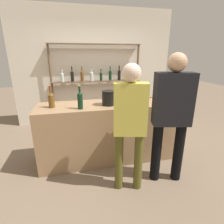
% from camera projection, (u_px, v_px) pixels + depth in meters
% --- Properties ---
extents(ground_plane, '(16.00, 16.00, 0.00)m').
position_uv_depth(ground_plane, '(112.00, 156.00, 3.10)').
color(ground_plane, '#7A6651').
extents(bar_counter, '(2.35, 0.66, 0.96)m').
position_uv_depth(bar_counter, '(112.00, 131.00, 2.95)').
color(bar_counter, '#997551').
rests_on(bar_counter, ground_plane).
extents(back_wall, '(3.95, 0.12, 2.80)m').
position_uv_depth(back_wall, '(95.00, 68.00, 4.45)').
color(back_wall, beige).
rests_on(back_wall, ground_plane).
extents(back_shelf, '(2.21, 0.18, 1.96)m').
position_uv_depth(back_shelf, '(96.00, 73.00, 4.32)').
color(back_shelf, brown).
rests_on(back_shelf, ground_plane).
extents(counter_bottle_0, '(0.09, 0.09, 0.34)m').
position_uv_depth(counter_bottle_0, '(126.00, 93.00, 3.01)').
color(counter_bottle_0, black).
rests_on(counter_bottle_0, bar_counter).
extents(counter_bottle_1, '(0.08, 0.08, 0.34)m').
position_uv_depth(counter_bottle_1, '(80.00, 100.00, 2.48)').
color(counter_bottle_1, black).
rests_on(counter_bottle_1, bar_counter).
extents(counter_bottle_2, '(0.09, 0.09, 0.32)m').
position_uv_depth(counter_bottle_2, '(51.00, 99.00, 2.54)').
color(counter_bottle_2, brown).
rests_on(counter_bottle_2, bar_counter).
extents(ice_bucket, '(0.21, 0.21, 0.22)m').
position_uv_depth(ice_bucket, '(108.00, 98.00, 2.68)').
color(ice_bucket, black).
rests_on(ice_bucket, bar_counter).
extents(cork_jar, '(0.11, 0.11, 0.16)m').
position_uv_depth(cork_jar, '(156.00, 93.00, 3.14)').
color(cork_jar, silver).
rests_on(cork_jar, bar_counter).
extents(customer_right, '(0.51, 0.31, 1.74)m').
position_uv_depth(customer_right, '(172.00, 112.00, 2.23)').
color(customer_right, black).
rests_on(customer_right, ground_plane).
extents(customer_center, '(0.42, 0.26, 1.63)m').
position_uv_depth(customer_center, '(130.00, 120.00, 2.08)').
color(customer_center, brown).
rests_on(customer_center, ground_plane).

